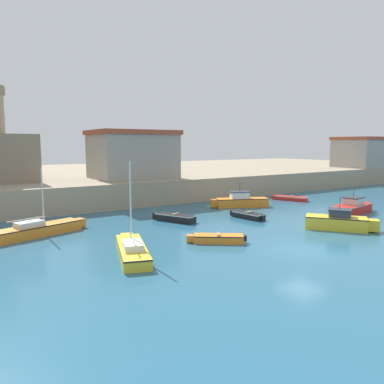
{
  "coord_description": "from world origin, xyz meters",
  "views": [
    {
      "loc": [
        -17.64,
        -14.82,
        6.37
      ],
      "look_at": [
        1.07,
        13.97,
        2.0
      ],
      "focal_mm": 35.0,
      "sensor_mm": 36.0,
      "label": 1
    }
  ],
  "objects_px": {
    "dinghy_orange_4": "(217,238)",
    "harbor_shed_mid_row": "(359,152)",
    "dinghy_black_0": "(248,215)",
    "motorboat_orange_5": "(240,201)",
    "dinghy_red_8": "(290,198)",
    "harbor_shed_near_wharf": "(133,154)",
    "dinghy_black_6": "(174,217)",
    "sailboat_yellow_1": "(132,249)",
    "motorboat_red_7": "(353,207)",
    "motorboat_yellow_2": "(339,221)",
    "sailboat_orange_3": "(39,229)"
  },
  "relations": [
    {
      "from": "sailboat_yellow_1",
      "to": "sailboat_orange_3",
      "type": "relative_size",
      "value": 0.96
    },
    {
      "from": "motorboat_orange_5",
      "to": "harbor_shed_near_wharf",
      "type": "height_order",
      "value": "harbor_shed_near_wharf"
    },
    {
      "from": "sailboat_yellow_1",
      "to": "motorboat_red_7",
      "type": "height_order",
      "value": "sailboat_yellow_1"
    },
    {
      "from": "motorboat_yellow_2",
      "to": "harbor_shed_mid_row",
      "type": "distance_m",
      "value": 39.26
    },
    {
      "from": "dinghy_orange_4",
      "to": "harbor_shed_mid_row",
      "type": "bearing_deg",
      "value": 23.02
    },
    {
      "from": "sailboat_orange_3",
      "to": "harbor_shed_mid_row",
      "type": "bearing_deg",
      "value": 10.79
    },
    {
      "from": "sailboat_yellow_1",
      "to": "dinghy_red_8",
      "type": "distance_m",
      "value": 26.17
    },
    {
      "from": "dinghy_black_6",
      "to": "harbor_shed_near_wharf",
      "type": "distance_m",
      "value": 14.14
    },
    {
      "from": "sailboat_orange_3",
      "to": "dinghy_black_6",
      "type": "xyz_separation_m",
      "value": [
        10.45,
        -0.96,
        -0.13
      ]
    },
    {
      "from": "motorboat_yellow_2",
      "to": "dinghy_black_0",
      "type": "bearing_deg",
      "value": 112.47
    },
    {
      "from": "sailboat_orange_3",
      "to": "dinghy_orange_4",
      "type": "distance_m",
      "value": 12.55
    },
    {
      "from": "dinghy_orange_4",
      "to": "harbor_shed_near_wharf",
      "type": "xyz_separation_m",
      "value": [
        3.26,
        20.46,
        4.99
      ]
    },
    {
      "from": "dinghy_black_0",
      "to": "harbor_shed_near_wharf",
      "type": "bearing_deg",
      "value": 103.92
    },
    {
      "from": "sailboat_yellow_1",
      "to": "motorboat_orange_5",
      "type": "relative_size",
      "value": 1.1
    },
    {
      "from": "dinghy_black_6",
      "to": "harbor_shed_mid_row",
      "type": "bearing_deg",
      "value": 14.6
    },
    {
      "from": "motorboat_yellow_2",
      "to": "motorboat_orange_5",
      "type": "distance_m",
      "value": 11.92
    },
    {
      "from": "dinghy_black_6",
      "to": "harbor_shed_mid_row",
      "type": "relative_size",
      "value": 0.56
    },
    {
      "from": "motorboat_red_7",
      "to": "harbor_shed_mid_row",
      "type": "height_order",
      "value": "harbor_shed_mid_row"
    },
    {
      "from": "dinghy_red_8",
      "to": "harbor_shed_near_wharf",
      "type": "height_order",
      "value": "harbor_shed_near_wharf"
    },
    {
      "from": "dinghy_black_6",
      "to": "harbor_shed_near_wharf",
      "type": "bearing_deg",
      "value": 80.55
    },
    {
      "from": "sailboat_yellow_1",
      "to": "motorboat_red_7",
      "type": "relative_size",
      "value": 1.15
    },
    {
      "from": "dinghy_black_0",
      "to": "dinghy_orange_4",
      "type": "height_order",
      "value": "dinghy_black_0"
    },
    {
      "from": "motorboat_red_7",
      "to": "harbor_shed_near_wharf",
      "type": "height_order",
      "value": "harbor_shed_near_wharf"
    },
    {
      "from": "dinghy_orange_4",
      "to": "motorboat_red_7",
      "type": "xyz_separation_m",
      "value": [
        17.02,
        1.59,
        0.27
      ]
    },
    {
      "from": "motorboat_orange_5",
      "to": "motorboat_red_7",
      "type": "height_order",
      "value": "motorboat_orange_5"
    },
    {
      "from": "harbor_shed_near_wharf",
      "to": "sailboat_yellow_1",
      "type": "bearing_deg",
      "value": -114.38
    },
    {
      "from": "harbor_shed_mid_row",
      "to": "dinghy_black_6",
      "type": "bearing_deg",
      "value": -165.4
    },
    {
      "from": "harbor_shed_near_wharf",
      "to": "dinghy_orange_4",
      "type": "bearing_deg",
      "value": -99.04
    },
    {
      "from": "harbor_shed_mid_row",
      "to": "sailboat_orange_3",
      "type": "bearing_deg",
      "value": -169.21
    },
    {
      "from": "dinghy_orange_4",
      "to": "motorboat_yellow_2",
      "type": "bearing_deg",
      "value": -11.03
    },
    {
      "from": "motorboat_orange_5",
      "to": "harbor_shed_mid_row",
      "type": "relative_size",
      "value": 0.84
    },
    {
      "from": "motorboat_orange_5",
      "to": "dinghy_red_8",
      "type": "bearing_deg",
      "value": 2.92
    },
    {
      "from": "dinghy_orange_4",
      "to": "dinghy_black_6",
      "type": "distance_m",
      "value": 7.47
    },
    {
      "from": "dinghy_black_6",
      "to": "motorboat_red_7",
      "type": "height_order",
      "value": "motorboat_red_7"
    },
    {
      "from": "motorboat_orange_5",
      "to": "dinghy_red_8",
      "type": "xyz_separation_m",
      "value": [
        7.81,
        0.4,
        -0.34
      ]
    },
    {
      "from": "dinghy_red_8",
      "to": "harbor_shed_mid_row",
      "type": "distance_m",
      "value": 26.7
    },
    {
      "from": "dinghy_black_0",
      "to": "harbor_shed_mid_row",
      "type": "distance_m",
      "value": 38.86
    },
    {
      "from": "motorboat_red_7",
      "to": "dinghy_red_8",
      "type": "xyz_separation_m",
      "value": [
        1.23,
        8.77,
        -0.29
      ]
    },
    {
      "from": "dinghy_black_0",
      "to": "sailboat_yellow_1",
      "type": "relative_size",
      "value": 0.56
    },
    {
      "from": "motorboat_yellow_2",
      "to": "sailboat_orange_3",
      "type": "bearing_deg",
      "value": 151.97
    },
    {
      "from": "harbor_shed_mid_row",
      "to": "harbor_shed_near_wharf",
      "type": "bearing_deg",
      "value": 177.02
    },
    {
      "from": "dinghy_red_8",
      "to": "harbor_shed_near_wharf",
      "type": "distance_m",
      "value": 18.76
    },
    {
      "from": "dinghy_orange_4",
      "to": "harbor_shed_mid_row",
      "type": "relative_size",
      "value": 0.5
    },
    {
      "from": "dinghy_black_0",
      "to": "motorboat_orange_5",
      "type": "relative_size",
      "value": 0.61
    },
    {
      "from": "dinghy_black_0",
      "to": "sailboat_yellow_1",
      "type": "xyz_separation_m",
      "value": [
        -12.97,
        -4.77,
        0.12
      ]
    },
    {
      "from": "dinghy_black_0",
      "to": "motorboat_yellow_2",
      "type": "relative_size",
      "value": 0.74
    },
    {
      "from": "sailboat_yellow_1",
      "to": "harbor_shed_mid_row",
      "type": "xyz_separation_m",
      "value": [
        49.15,
        18.1,
        4.71
      ]
    },
    {
      "from": "motorboat_yellow_2",
      "to": "motorboat_orange_5",
      "type": "height_order",
      "value": "motorboat_orange_5"
    },
    {
      "from": "sailboat_yellow_1",
      "to": "harbor_shed_mid_row",
      "type": "bearing_deg",
      "value": 20.22
    },
    {
      "from": "sailboat_orange_3",
      "to": "motorboat_red_7",
      "type": "bearing_deg",
      "value": -14.36
    }
  ]
}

